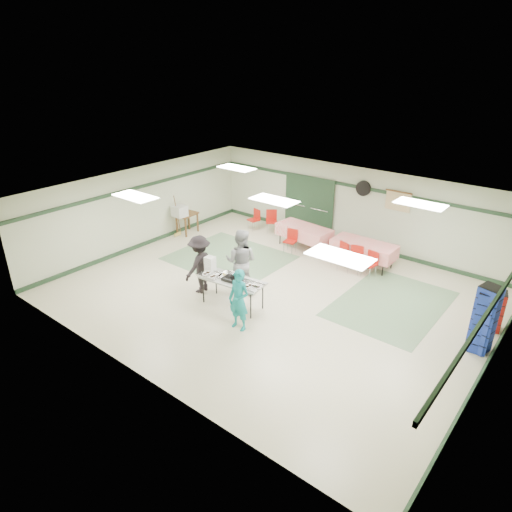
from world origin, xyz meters
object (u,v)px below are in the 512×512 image
Objects in this scene: dining_table_a at (364,248)px; chair_b at (341,252)px; chair_c at (371,261)px; chair_loose_a at (271,219)px; chair_a at (356,256)px; chair_d at (291,238)px; crate_stack_blue_b at (484,319)px; volunteer_grey at (241,262)px; crate_stack_red at (494,311)px; volunteer_dark at (200,264)px; volunteer_teal at (239,300)px; serving_table at (232,281)px; chair_loose_b at (255,218)px; printer_table at (187,217)px; office_printer at (179,211)px; dining_table_b at (304,232)px; crate_stack_blue_a at (483,322)px; broom at (177,215)px.

chair_b is at bearing -129.15° from dining_table_a.
chair_loose_a is (-4.44, 1.04, 0.04)m from chair_c.
chair_a is 2.36m from chair_d.
chair_d is at bearing -166.54° from dining_table_a.
crate_stack_blue_b is at bearing -31.22° from dining_table_a.
volunteer_grey reaches higher than crate_stack_red.
chair_c is (3.25, 3.78, -0.34)m from volunteer_dark.
serving_table is at bearing 137.82° from volunteer_teal.
chair_loose_a is 0.83× the size of crate_stack_red.
printer_table is (-1.71, -1.81, 0.15)m from chair_loose_b.
chair_loose_b is at bearing 149.82° from chair_d.
volunteer_grey is at bearing -116.83° from dining_table_a.
serving_table is 4.13m from chair_a.
chair_c is 1.63× the size of office_printer.
office_printer is (-5.78, -1.29, 0.44)m from chair_b.
volunteer_teal is at bearing -150.50° from crate_stack_blue_b.
chair_loose_a is at bearing 154.23° from chair_a.
volunteer_teal is 4.53m from chair_b.
volunteer_grey is 3.82× the size of office_printer.
dining_table_b is at bearing 69.02° from chair_d.
volunteer_dark is 2.09× the size of chair_c.
volunteer_teal reaches higher than printer_table.
volunteer_teal is 6.06m from crate_stack_red.
serving_table is 0.98× the size of volunteer_grey.
chair_a is 0.49m from chair_c.
chair_c is 0.53× the size of crate_stack_blue_a.
chair_d is (-2.36, -0.00, -0.02)m from chair_a.
broom is (-3.60, 2.45, -0.04)m from volunteer_dark.
chair_c is 0.93× the size of chair_loose_a.
crate_stack_red is 10.40m from broom.
dining_table_b is 1.22× the size of crate_stack_blue_b.
volunteer_grey reaches higher than chair_c.
printer_table is (-5.56, 3.56, -0.14)m from volunteer_teal.
crate_stack_red is 2.11× the size of office_printer.
volunteer_teal reaches higher than office_printer.
chair_loose_a is (-3.23, 5.56, -0.26)m from volunteer_teal.
volunteer_grey is 1.12× the size of volunteer_dark.
printer_table is (-6.77, -0.96, 0.15)m from chair_c.
broom reaches higher than chair_loose_a.
chair_d is (-2.32, -0.57, -0.09)m from dining_table_a.
dining_table_a is 4.74m from crate_stack_blue_a.
chair_a is 4.43m from crate_stack_blue_b.
crate_stack_red is at bearing 90.00° from crate_stack_blue_b.
printer_table is (-10.30, 0.88, -0.17)m from crate_stack_blue_b.
volunteer_dark is at bearing -137.22° from chair_a.
chair_loose_a is at bearing 53.79° from broom.
volunteer_dark is 7.43m from crate_stack_red.
office_printer is (-4.04, -1.87, 0.37)m from dining_table_b.
broom is (-10.38, 0.54, 0.04)m from crate_stack_blue_a.
crate_stack_blue_b is at bearing -57.69° from chair_loose_a.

